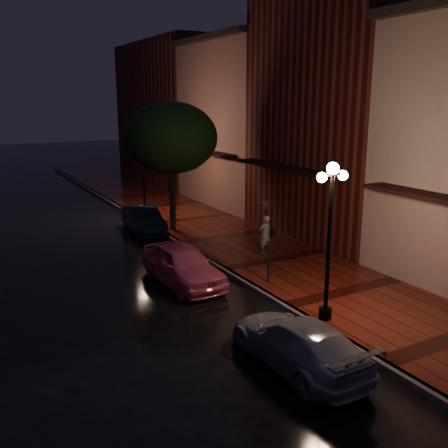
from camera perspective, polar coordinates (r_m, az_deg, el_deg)
ground at (r=17.92m, az=0.13°, el=-5.54°), size 120.00×120.00×0.00m
sidewalk at (r=19.04m, az=6.06°, el=-4.19°), size 4.50×60.00×0.15m
curb at (r=17.90m, az=0.13°, el=-5.31°), size 0.25×60.00×0.15m
storefront_mid at (r=22.65m, az=13.53°, el=12.40°), size 5.00×8.00×11.00m
storefront_far at (r=29.09m, az=2.55°, el=11.08°), size 5.00×8.00×9.00m
storefront_extra at (r=37.94m, az=-5.59°, el=12.49°), size 5.00×12.00×10.00m
streetlamp_near at (r=13.43m, az=11.97°, el=-0.98°), size 0.96×0.36×4.31m
streetlamp_far at (r=25.47m, az=-9.20°, el=6.19°), size 0.96×0.36×4.31m
street_tree at (r=22.60m, az=-6.06°, el=9.51°), size 4.16×4.16×5.80m
pink_car at (r=16.71m, az=-4.77°, el=-4.62°), size 1.80×4.04×1.35m
navy_car at (r=23.31m, az=-9.17°, el=0.48°), size 1.62×3.80×1.22m
silver_car at (r=11.92m, az=8.43°, el=-13.26°), size 1.68×4.01×1.16m
woman_with_umbrella at (r=19.17m, az=4.78°, el=0.61°), size 0.89×0.91×2.15m
parking_meter at (r=16.40m, az=5.12°, el=-3.82°), size 0.15×0.13×1.39m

